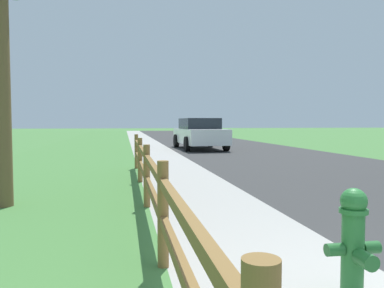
% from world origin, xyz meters
% --- Properties ---
extents(ground_plane, '(120.00, 120.00, 0.00)m').
position_xyz_m(ground_plane, '(0.00, 25.00, 0.00)').
color(ground_plane, '#487F3D').
extents(road_asphalt, '(7.00, 66.00, 0.01)m').
position_xyz_m(road_asphalt, '(3.50, 27.00, 0.00)').
color(road_asphalt, '#333333').
rests_on(road_asphalt, ground).
extents(curb_concrete, '(6.00, 66.00, 0.01)m').
position_xyz_m(curb_concrete, '(-3.00, 27.00, 0.00)').
color(curb_concrete, '#A9A69F').
rests_on(curb_concrete, ground).
extents(grass_verge, '(5.00, 66.00, 0.00)m').
position_xyz_m(grass_verge, '(-4.50, 27.00, 0.01)').
color(grass_verge, '#487F3D').
rests_on(grass_verge, ground).
extents(fire_hydrant, '(0.45, 0.37, 0.89)m').
position_xyz_m(fire_hydrant, '(-0.63, 0.75, 0.47)').
color(fire_hydrant, '#287233').
rests_on(fire_hydrant, ground).
extents(rail_fence, '(0.11, 10.89, 1.04)m').
position_xyz_m(rail_fence, '(-2.03, 4.40, 0.61)').
color(rail_fence, brown).
rests_on(rail_fence, ground).
extents(parked_suv_white, '(2.30, 5.03, 1.60)m').
position_xyz_m(parked_suv_white, '(1.48, 17.81, 0.83)').
color(parked_suv_white, white).
rests_on(parked_suv_white, ground).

